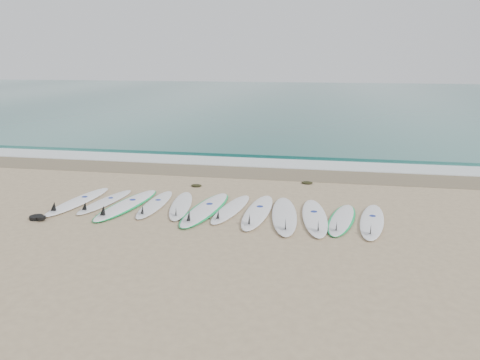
% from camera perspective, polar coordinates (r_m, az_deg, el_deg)
% --- Properties ---
extents(ground, '(120.00, 120.00, 0.00)m').
position_cam_1_polar(ground, '(11.67, -2.72, -3.79)').
color(ground, tan).
extents(ocean, '(120.00, 55.00, 0.03)m').
position_cam_1_polar(ocean, '(43.49, 7.19, 9.83)').
color(ocean, '#276861').
rests_on(ocean, ground).
extents(wet_sand_band, '(120.00, 1.80, 0.01)m').
position_cam_1_polar(wet_sand_band, '(15.53, 0.71, 0.99)').
color(wet_sand_band, '#6F6149').
rests_on(wet_sand_band, ground).
extents(foam_band, '(120.00, 1.40, 0.04)m').
position_cam_1_polar(foam_band, '(16.87, 1.52, 2.15)').
color(foam_band, silver).
rests_on(foam_band, ground).
extents(wave_crest, '(120.00, 1.00, 0.10)m').
position_cam_1_polar(wave_crest, '(18.32, 2.26, 3.25)').
color(wave_crest, '#276861').
rests_on(wave_crest, ground).
extents(surfboard_0, '(0.85, 2.69, 0.34)m').
position_cam_1_polar(surfboard_0, '(12.93, -19.26, -2.49)').
color(surfboard_0, white).
rests_on(surfboard_0, ground).
extents(surfboard_1, '(0.84, 2.35, 0.29)m').
position_cam_1_polar(surfboard_1, '(12.70, -16.23, -2.58)').
color(surfboard_1, white).
rests_on(surfboard_1, ground).
extents(surfboard_2, '(1.07, 2.89, 0.36)m').
position_cam_1_polar(surfboard_2, '(12.31, -13.72, -2.95)').
color(surfboard_2, white).
rests_on(surfboard_2, ground).
extents(surfboard_3, '(0.54, 2.42, 0.31)m').
position_cam_1_polar(surfboard_3, '(12.19, -10.42, -2.94)').
color(surfboard_3, white).
rests_on(surfboard_3, ground).
extents(surfboard_4, '(0.91, 2.46, 0.31)m').
position_cam_1_polar(surfboard_4, '(11.98, -7.25, -3.12)').
color(surfboard_4, white).
rests_on(surfboard_4, ground).
extents(surfboard_5, '(1.02, 2.94, 0.37)m').
position_cam_1_polar(surfboard_5, '(11.64, -4.30, -3.58)').
color(surfboard_5, white).
rests_on(surfboard_5, ground).
extents(surfboard_6, '(0.86, 2.49, 0.31)m').
position_cam_1_polar(surfboard_6, '(11.62, -1.19, -3.57)').
color(surfboard_6, white).
rests_on(surfboard_6, ground).
extents(surfboard_7, '(0.70, 2.80, 0.35)m').
position_cam_1_polar(surfboard_7, '(11.39, 2.11, -3.92)').
color(surfboard_7, white).
rests_on(surfboard_7, ground).
extents(surfboard_8, '(0.91, 2.91, 0.37)m').
position_cam_1_polar(surfboard_8, '(11.18, 5.44, -4.34)').
color(surfboard_8, white).
rests_on(surfboard_8, ground).
extents(surfboard_9, '(0.84, 2.79, 0.35)m').
position_cam_1_polar(surfboard_9, '(11.15, 9.12, -4.54)').
color(surfboard_9, white).
rests_on(surfboard_9, ground).
extents(surfboard_10, '(0.95, 2.42, 0.30)m').
position_cam_1_polar(surfboard_10, '(11.18, 12.28, -4.73)').
color(surfboard_10, white).
rests_on(surfboard_10, ground).
extents(surfboard_11, '(0.84, 2.61, 0.33)m').
position_cam_1_polar(surfboard_11, '(11.18, 15.79, -4.90)').
color(surfboard_11, white).
rests_on(surfboard_11, ground).
extents(seaweed_near, '(0.32, 0.25, 0.06)m').
position_cam_1_polar(seaweed_near, '(13.87, -5.35, -0.66)').
color(seaweed_near, black).
rests_on(seaweed_near, ground).
extents(seaweed_far, '(0.34, 0.26, 0.07)m').
position_cam_1_polar(seaweed_far, '(14.26, 8.18, -0.32)').
color(seaweed_far, black).
rests_on(seaweed_far, ground).
extents(leash_coil, '(0.46, 0.36, 0.11)m').
position_cam_1_polar(leash_coil, '(12.03, -23.45, -4.22)').
color(leash_coil, black).
rests_on(leash_coil, ground).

